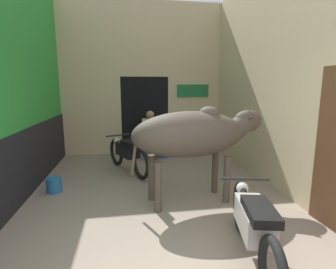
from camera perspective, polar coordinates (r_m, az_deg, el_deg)
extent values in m
cube|color=green|center=(4.80, -31.44, 11.18)|extent=(0.18, 5.56, 4.06)
cube|color=black|center=(4.92, -28.76, -5.88)|extent=(0.03, 5.56, 1.14)
cube|color=#C6B289|center=(7.45, -5.73, 19.94)|extent=(4.31, 0.18, 1.95)
cube|color=#C6B289|center=(7.42, -16.14, 3.89)|extent=(1.55, 0.18, 2.11)
cube|color=#C6B289|center=(7.61, 5.35, 4.40)|extent=(1.46, 0.18, 2.11)
cube|color=black|center=(7.74, -5.27, 4.50)|extent=(1.30, 0.90, 2.11)
cube|color=#196633|center=(7.46, 5.42, 9.47)|extent=(0.90, 0.03, 0.34)
cube|color=#C6B289|center=(5.23, 22.71, 11.69)|extent=(0.18, 5.56, 4.06)
ellipsoid|color=#4C4238|center=(4.09, 4.70, 0.07)|extent=(1.91, 0.98, 0.72)
ellipsoid|color=#4C4238|center=(4.18, 8.87, 4.28)|extent=(0.38, 0.34, 0.26)
cylinder|color=#4C4238|center=(4.45, 14.86, 1.34)|extent=(0.51, 0.40, 0.47)
ellipsoid|color=#4C4238|center=(4.54, 16.95, 2.84)|extent=(0.53, 0.37, 0.36)
cylinder|color=#4C4238|center=(3.92, -7.32, -4.02)|extent=(0.14, 0.06, 0.68)
cylinder|color=#4C4238|center=(4.68, 10.18, -7.93)|extent=(0.11, 0.11, 0.76)
cylinder|color=#4C4238|center=(4.33, 12.68, -9.53)|extent=(0.11, 0.11, 0.76)
cylinder|color=#4C4238|center=(4.31, -3.61, -9.40)|extent=(0.11, 0.11, 0.76)
cylinder|color=#4C4238|center=(3.93, -2.22, -11.37)|extent=(0.11, 0.11, 0.76)
cone|color=#473D33|center=(4.60, 15.64, 4.72)|extent=(0.09, 0.14, 0.17)
cone|color=#473D33|center=(4.39, 17.40, 4.38)|extent=(0.09, 0.14, 0.17)
torus|color=black|center=(3.60, 15.50, -14.91)|extent=(0.22, 0.65, 0.65)
cube|color=#9E9993|center=(2.98, 18.19, -16.99)|extent=(0.43, 0.73, 0.28)
cube|color=black|center=(2.74, 19.40, -15.39)|extent=(0.38, 0.59, 0.09)
cylinder|color=black|center=(3.31, 16.33, -9.29)|extent=(0.57, 0.16, 0.03)
sphere|color=silver|center=(3.45, 15.88, -11.22)|extent=(0.15, 0.15, 0.15)
torus|color=black|center=(5.29, -5.92, -6.35)|extent=(0.35, 0.61, 0.64)
torus|color=black|center=(6.33, -11.15, -3.71)|extent=(0.35, 0.61, 0.64)
cube|color=black|center=(5.76, -8.82, -3.30)|extent=(0.53, 0.71, 0.28)
cube|color=black|center=(5.56, -8.07, -1.87)|extent=(0.46, 0.59, 0.09)
cylinder|color=black|center=(6.12, -10.80, -0.14)|extent=(0.54, 0.28, 0.03)
sphere|color=silver|center=(6.23, -11.06, -1.42)|extent=(0.15, 0.15, 0.15)
cube|color=brown|center=(6.69, -3.69, -3.74)|extent=(0.28, 0.14, 0.42)
cube|color=brown|center=(6.72, -3.79, -1.40)|extent=(0.28, 0.32, 0.11)
cube|color=beige|center=(6.74, -3.88, 1.06)|extent=(0.40, 0.20, 0.56)
sphere|color=#937051|center=(6.68, -3.92, 4.31)|extent=(0.20, 0.20, 0.20)
cylinder|color=#2856B2|center=(6.89, -0.84, -3.44)|extent=(0.23, 0.23, 0.38)
cylinder|color=#2856B2|center=(6.85, -0.85, -1.73)|extent=(0.32, 0.32, 0.04)
cylinder|color=#23669E|center=(5.12, -23.55, -10.01)|extent=(0.26, 0.26, 0.26)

